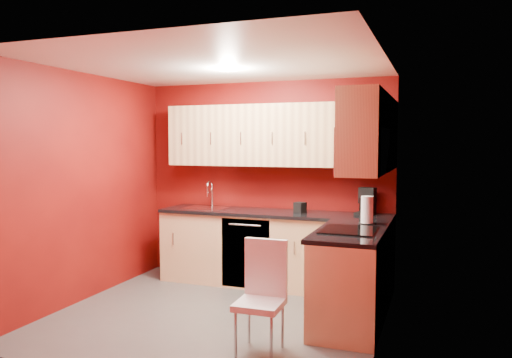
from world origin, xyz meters
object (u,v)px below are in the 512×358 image
Objects in this scene: paper_towel at (367,210)px; sink at (206,205)px; dining_chair at (260,298)px; napkin_holder at (300,208)px; coffee_maker at (365,201)px; microwave at (363,151)px.

sink is at bearing 165.16° from paper_towel.
sink is 2.40m from dining_chair.
paper_towel is (0.85, -0.54, 0.08)m from napkin_holder.
coffee_maker reaches higher than dining_chair.
sink is at bearing 125.54° from dining_chair.
coffee_maker is at bearing 99.46° from paper_towel.
napkin_holder is (1.23, -0.01, 0.03)m from sink.
sink reaches higher than dining_chair.
napkin_holder is 0.13× the size of dining_chair.
microwave is 1.64m from dining_chair.
sink is at bearing -162.46° from coffee_maker.
paper_towel is at bearing 91.52° from microwave.
paper_towel is (-0.01, 0.45, -0.61)m from microwave.
sink is 4.17× the size of napkin_holder.
coffee_maker is at bearing 96.24° from microwave.
coffee_maker reaches higher than napkin_holder.
dining_chair is (-0.68, -1.34, -0.59)m from paper_towel.
sink reaches higher than napkin_holder.
dining_chair is at bearing -84.86° from napkin_holder.
napkin_holder is 1.01m from paper_towel.
sink is 1.84× the size of paper_towel.
coffee_maker is 0.76m from napkin_holder.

